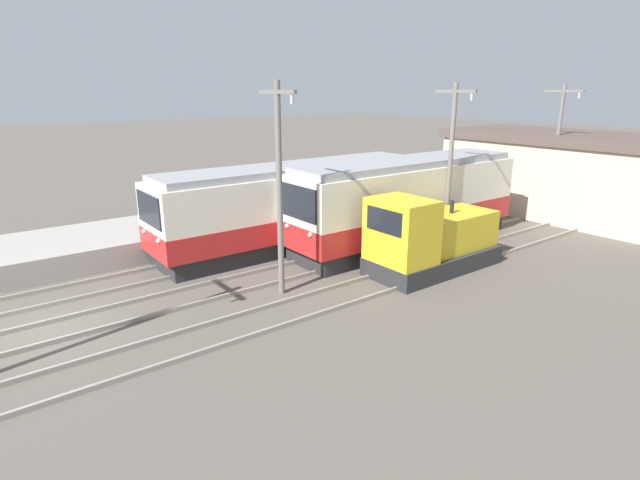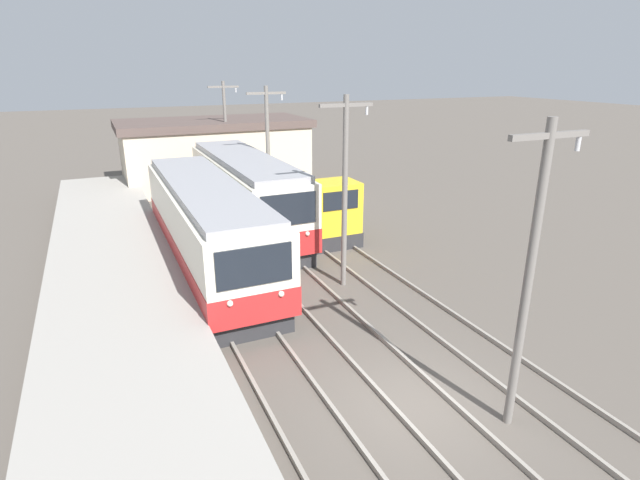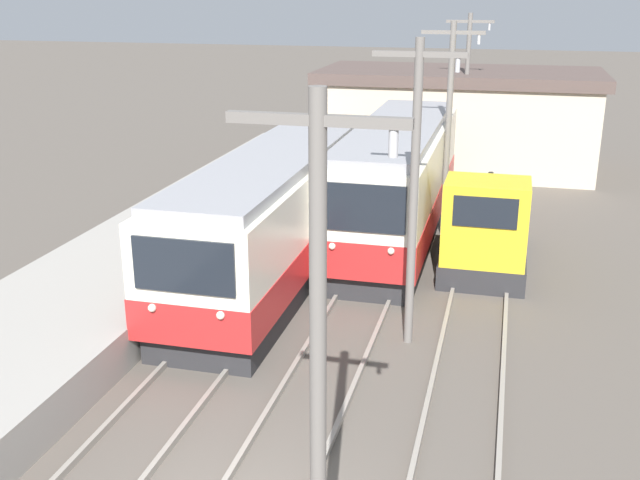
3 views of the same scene
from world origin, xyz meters
TOP-DOWN VIEW (x-y plane):
  - ground_plane at (0.00, 0.00)m, footprint 200.00×200.00m
  - platform_left at (-6.25, 0.00)m, footprint 4.50×54.00m
  - track_left at (-2.60, 0.00)m, footprint 1.54×60.00m
  - track_center at (0.20, 0.00)m, footprint 1.54×60.00m
  - track_right at (3.20, 0.00)m, footprint 1.54×60.00m
  - commuter_train_left at (-2.60, 10.66)m, footprint 2.84×12.96m
  - commuter_train_center at (0.20, 14.70)m, footprint 2.84×11.77m
  - shunting_locomotive at (3.20, 12.85)m, footprint 2.40×5.53m
  - catenary_mast_mid at (1.71, 7.11)m, footprint 2.00×0.20m
  - catenary_mast_far at (1.71, 15.64)m, footprint 2.00×0.20m
  - catenary_mast_distant at (1.71, 24.16)m, footprint 2.00×0.20m
  - station_building at (1.29, 26.00)m, footprint 12.60×6.30m

SIDE VIEW (x-z plane):
  - ground_plane at x=0.00m, z-range 0.00..0.00m
  - track_left at x=-2.60m, z-range 0.00..0.14m
  - track_center at x=0.20m, z-range 0.00..0.14m
  - track_right at x=3.20m, z-range 0.00..0.14m
  - platform_left at x=-6.25m, z-range 0.00..0.97m
  - shunting_locomotive at x=3.20m, z-range -0.29..2.71m
  - commuter_train_left at x=-2.60m, z-range -0.13..3.49m
  - commuter_train_center at x=0.20m, z-range -0.14..3.68m
  - station_building at x=1.29m, z-range 0.02..4.48m
  - catenary_mast_mid at x=1.71m, z-range 0.32..7.30m
  - catenary_mast_far at x=1.71m, z-range 0.32..7.30m
  - catenary_mast_distant at x=1.71m, z-range 0.32..7.30m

